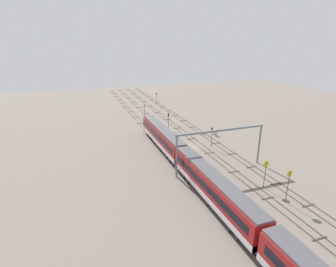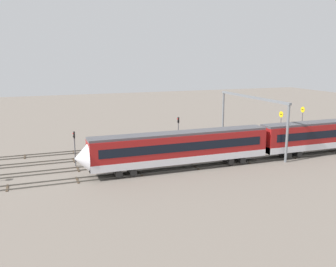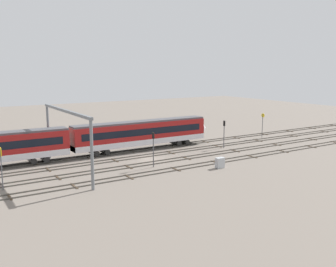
{
  "view_description": "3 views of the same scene",
  "coord_description": "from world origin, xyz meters",
  "px_view_note": "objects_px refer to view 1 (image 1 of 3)",
  "views": [
    {
      "loc": [
        -54.2,
        25.37,
        23.83
      ],
      "look_at": [
        5.81,
        4.0,
        1.97
      ],
      "focal_mm": 28.34,
      "sensor_mm": 36.0,
      "label": 1
    },
    {
      "loc": [
        20.37,
        50.76,
        14.57
      ],
      "look_at": [
        1.87,
        1.34,
        3.68
      ],
      "focal_mm": 40.34,
      "sensor_mm": 36.0,
      "label": 2
    },
    {
      "loc": [
        -27.69,
        -48.99,
        13.7
      ],
      "look_at": [
        3.48,
        0.67,
        3.57
      ],
      "focal_mm": 40.71,
      "sensor_mm": 36.0,
      "label": 3
    }
  ],
  "objects_px": {
    "speed_sign_far_trackside": "(145,110)",
    "speed_sign_near_foreground": "(265,170)",
    "train": "(263,238)",
    "relay_cabinet": "(215,133)",
    "speed_sign_distant_end": "(157,97)",
    "signal_light_trackside_departure": "(212,135)",
    "signal_light_trackside_approach": "(168,119)",
    "overhead_gantry": "(221,139)",
    "speed_sign_mid_trackside": "(289,181)"
  },
  "relations": [
    {
      "from": "speed_sign_mid_trackside",
      "to": "relay_cabinet",
      "type": "relative_size",
      "value": 3.79
    },
    {
      "from": "speed_sign_distant_end",
      "to": "signal_light_trackside_departure",
      "type": "distance_m",
      "value": 47.05
    },
    {
      "from": "train",
      "to": "signal_light_trackside_approach",
      "type": "bearing_deg",
      "value": -7.11
    },
    {
      "from": "train",
      "to": "relay_cabinet",
      "type": "height_order",
      "value": "train"
    },
    {
      "from": "train",
      "to": "relay_cabinet",
      "type": "distance_m",
      "value": 43.34
    },
    {
      "from": "train",
      "to": "speed_sign_mid_trackside",
      "type": "bearing_deg",
      "value": -53.73
    },
    {
      "from": "train",
      "to": "signal_light_trackside_approach",
      "type": "relative_size",
      "value": 21.04
    },
    {
      "from": "overhead_gantry",
      "to": "relay_cabinet",
      "type": "bearing_deg",
      "value": -26.81
    },
    {
      "from": "train",
      "to": "signal_light_trackside_departure",
      "type": "bearing_deg",
      "value": -18.76
    },
    {
      "from": "train",
      "to": "relay_cabinet",
      "type": "bearing_deg",
      "value": -22.07
    },
    {
      "from": "speed_sign_near_foreground",
      "to": "overhead_gantry",
      "type": "bearing_deg",
      "value": 23.53
    },
    {
      "from": "speed_sign_far_trackside",
      "to": "speed_sign_mid_trackside",
      "type": "bearing_deg",
      "value": -171.11
    },
    {
      "from": "speed_sign_mid_trackside",
      "to": "relay_cabinet",
      "type": "bearing_deg",
      "value": -9.26
    },
    {
      "from": "speed_sign_near_foreground",
      "to": "relay_cabinet",
      "type": "height_order",
      "value": "speed_sign_near_foreground"
    },
    {
      "from": "speed_sign_near_foreground",
      "to": "signal_light_trackside_departure",
      "type": "height_order",
      "value": "speed_sign_near_foreground"
    },
    {
      "from": "speed_sign_mid_trackside",
      "to": "speed_sign_distant_end",
      "type": "xyz_separation_m",
      "value": [
        71.46,
        -0.95,
        -0.32
      ]
    },
    {
      "from": "speed_sign_mid_trackside",
      "to": "speed_sign_far_trackside",
      "type": "bearing_deg",
      "value": 8.89
    },
    {
      "from": "overhead_gantry",
      "to": "speed_sign_near_foreground",
      "type": "xyz_separation_m",
      "value": [
        -8.69,
        -3.78,
        -2.95
      ]
    },
    {
      "from": "speed_sign_distant_end",
      "to": "signal_light_trackside_approach",
      "type": "height_order",
      "value": "speed_sign_distant_end"
    },
    {
      "from": "speed_sign_distant_end",
      "to": "signal_light_trackside_departure",
      "type": "bearing_deg",
      "value": 178.85
    },
    {
      "from": "speed_sign_distant_end",
      "to": "overhead_gantry",
      "type": "bearing_deg",
      "value": 175.02
    },
    {
      "from": "speed_sign_far_trackside",
      "to": "relay_cabinet",
      "type": "distance_m",
      "value": 26.23
    },
    {
      "from": "speed_sign_mid_trackside",
      "to": "relay_cabinet",
      "type": "height_order",
      "value": "speed_sign_mid_trackside"
    },
    {
      "from": "train",
      "to": "signal_light_trackside_approach",
      "type": "distance_m",
      "value": 49.79
    },
    {
      "from": "speed_sign_far_trackside",
      "to": "speed_sign_distant_end",
      "type": "relative_size",
      "value": 0.93
    },
    {
      "from": "overhead_gantry",
      "to": "speed_sign_distant_end",
      "type": "distance_m",
      "value": 58.17
    },
    {
      "from": "speed_sign_far_trackside",
      "to": "signal_light_trackside_approach",
      "type": "relative_size",
      "value": 1.02
    },
    {
      "from": "signal_light_trackside_departure",
      "to": "speed_sign_distant_end",
      "type": "bearing_deg",
      "value": -1.15
    },
    {
      "from": "speed_sign_mid_trackside",
      "to": "signal_light_trackside_departure",
      "type": "bearing_deg",
      "value": 0.0
    },
    {
      "from": "signal_light_trackside_approach",
      "to": "signal_light_trackside_departure",
      "type": "height_order",
      "value": "signal_light_trackside_departure"
    },
    {
      "from": "speed_sign_far_trackside",
      "to": "speed_sign_near_foreground",
      "type": "bearing_deg",
      "value": -170.6
    },
    {
      "from": "speed_sign_far_trackside",
      "to": "overhead_gantry",
      "type": "bearing_deg",
      "value": -173.84
    },
    {
      "from": "speed_sign_near_foreground",
      "to": "speed_sign_distant_end",
      "type": "relative_size",
      "value": 0.96
    },
    {
      "from": "train",
      "to": "signal_light_trackside_departure",
      "type": "distance_m",
      "value": 34.35
    },
    {
      "from": "speed_sign_near_foreground",
      "to": "speed_sign_distant_end",
      "type": "xyz_separation_m",
      "value": [
        66.56,
        -1.26,
        -0.04
      ]
    },
    {
      "from": "relay_cabinet",
      "to": "overhead_gantry",
      "type": "bearing_deg",
      "value": 153.19
    },
    {
      "from": "speed_sign_near_foreground",
      "to": "signal_light_trackside_approach",
      "type": "relative_size",
      "value": 1.05
    },
    {
      "from": "speed_sign_distant_end",
      "to": "speed_sign_far_trackside",
      "type": "bearing_deg",
      "value": 151.24
    },
    {
      "from": "speed_sign_mid_trackside",
      "to": "signal_light_trackside_approach",
      "type": "bearing_deg",
      "value": 6.74
    },
    {
      "from": "speed_sign_near_foreground",
      "to": "speed_sign_distant_end",
      "type": "distance_m",
      "value": 66.57
    },
    {
      "from": "speed_sign_near_foreground",
      "to": "relay_cabinet",
      "type": "relative_size",
      "value": 3.43
    },
    {
      "from": "speed_sign_far_trackside",
      "to": "signal_light_trackside_approach",
      "type": "height_order",
      "value": "speed_sign_far_trackside"
    },
    {
      "from": "train",
      "to": "speed_sign_far_trackside",
      "type": "xyz_separation_m",
      "value": [
        62.37,
        -2.56,
        0.41
      ]
    },
    {
      "from": "speed_sign_near_foreground",
      "to": "speed_sign_far_trackside",
      "type": "distance_m",
      "value": 50.04
    },
    {
      "from": "train",
      "to": "speed_sign_mid_trackside",
      "type": "height_order",
      "value": "speed_sign_mid_trackside"
    },
    {
      "from": "overhead_gantry",
      "to": "relay_cabinet",
      "type": "relative_size",
      "value": 12.93
    },
    {
      "from": "train",
      "to": "speed_sign_far_trackside",
      "type": "distance_m",
      "value": 62.43
    },
    {
      "from": "speed_sign_far_trackside",
      "to": "speed_sign_distant_end",
      "type": "bearing_deg",
      "value": -28.76
    },
    {
      "from": "relay_cabinet",
      "to": "signal_light_trackside_approach",
      "type": "bearing_deg",
      "value": 47.44
    },
    {
      "from": "train",
      "to": "speed_sign_far_trackside",
      "type": "relative_size",
      "value": 20.67
    }
  ]
}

